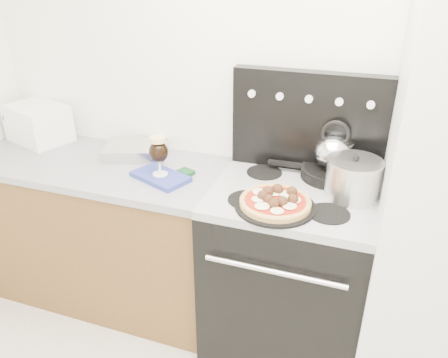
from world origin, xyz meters
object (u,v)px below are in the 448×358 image
at_px(toaster_oven, 38,123).
at_px(pizza_pan, 275,206).
at_px(base_cabinet, 105,233).
at_px(stock_pot, 353,180).
at_px(stove_body, 287,273).
at_px(pizza, 275,201).
at_px(oven_mitt, 160,177).
at_px(beer_glass, 159,156).
at_px(tea_kettle, 334,149).
at_px(skillet, 331,173).

distance_m(toaster_oven, pizza_pan, 1.58).
distance_m(base_cabinet, stock_pot, 1.48).
relative_size(base_cabinet, stove_body, 1.65).
bearing_deg(pizza, oven_mitt, 169.11).
bearing_deg(beer_glass, toaster_oven, 165.69).
relative_size(beer_glass, stock_pot, 0.87).
relative_size(toaster_oven, pizza_pan, 0.98).
bearing_deg(stove_body, pizza_pan, -106.36).
relative_size(base_cabinet, toaster_oven, 4.18).
relative_size(oven_mitt, tea_kettle, 1.41).
distance_m(toaster_oven, beer_glass, 0.96).
bearing_deg(tea_kettle, stock_pot, -67.85).
distance_m(pizza_pan, stock_pot, 0.37).
height_order(base_cabinet, stove_body, stove_body).
relative_size(oven_mitt, skillet, 0.99).
height_order(stove_body, toaster_oven, toaster_oven).
bearing_deg(oven_mitt, toaster_oven, 165.69).
bearing_deg(stock_pot, stove_body, -171.63).
bearing_deg(stock_pot, pizza, -145.70).
height_order(oven_mitt, pizza, pizza).
xyz_separation_m(base_cabinet, oven_mitt, (0.44, -0.08, 0.48)).
bearing_deg(skillet, stove_body, -124.91).
xyz_separation_m(base_cabinet, pizza, (1.06, -0.19, 0.52)).
height_order(toaster_oven, tea_kettle, tea_kettle).
relative_size(stove_body, pizza_pan, 2.48).
xyz_separation_m(beer_glass, pizza_pan, (0.62, -0.12, -0.10)).
bearing_deg(stock_pot, beer_glass, -174.54).
height_order(stove_body, stock_pot, stock_pot).
xyz_separation_m(skillet, tea_kettle, (0.00, 0.00, 0.13)).
xyz_separation_m(stove_body, stock_pot, (0.25, 0.04, 0.57)).
height_order(base_cabinet, pizza, pizza).
xyz_separation_m(pizza, tea_kettle, (0.19, 0.37, 0.12)).
xyz_separation_m(toaster_oven, pizza_pan, (1.54, -0.35, -0.08)).
relative_size(toaster_oven, skillet, 1.19).
relative_size(stove_body, tea_kettle, 4.31).
height_order(stove_body, pizza_pan, pizza_pan).
height_order(base_cabinet, pizza_pan, pizza_pan).
distance_m(skillet, tea_kettle, 0.13).
distance_m(oven_mitt, stock_pot, 0.93).
bearing_deg(base_cabinet, oven_mitt, -9.76).
distance_m(base_cabinet, pizza, 1.19).
distance_m(oven_mitt, pizza_pan, 0.63).
height_order(oven_mitt, stock_pot, stock_pot).
relative_size(toaster_oven, beer_glass, 1.68).
bearing_deg(tea_kettle, toaster_oven, 169.28).
bearing_deg(base_cabinet, stove_body, -1.30).
height_order(base_cabinet, stock_pot, stock_pot).
height_order(beer_glass, pizza, beer_glass).
xyz_separation_m(base_cabinet, skillet, (1.25, 0.18, 0.52)).
xyz_separation_m(pizza, skillet, (0.19, 0.37, -0.01)).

